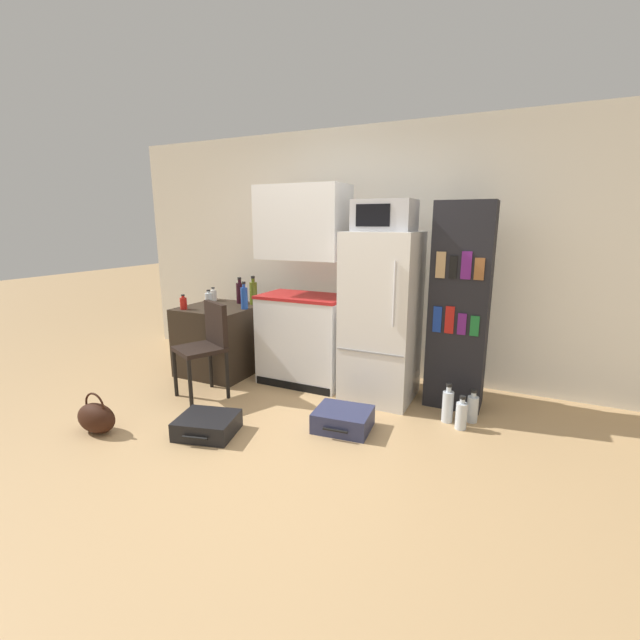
{
  "coord_description": "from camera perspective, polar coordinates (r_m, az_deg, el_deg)",
  "views": [
    {
      "loc": [
        1.6,
        -2.44,
        1.64
      ],
      "look_at": [
        0.01,
        0.85,
        0.8
      ],
      "focal_mm": 24.0,
      "sensor_mm": 36.0,
      "label": 1
    }
  ],
  "objects": [
    {
      "name": "ground_plane",
      "position": [
        3.34,
        -6.83,
        -16.57
      ],
      "size": [
        24.0,
        24.0,
        0.0
      ],
      "primitive_type": "plane",
      "color": "tan"
    },
    {
      "name": "wall_back",
      "position": [
        4.66,
        8.31,
        8.64
      ],
      "size": [
        6.4,
        0.1,
        2.61
      ],
      "color": "silver",
      "rests_on": "ground_plane"
    },
    {
      "name": "side_table",
      "position": [
        4.87,
        -13.05,
        -2.52
      ],
      "size": [
        0.76,
        0.78,
        0.74
      ],
      "color": "#2D2319",
      "rests_on": "ground_plane"
    },
    {
      "name": "kitchen_hutch",
      "position": [
        4.33,
        -2.2,
        3.36
      ],
      "size": [
        0.89,
        0.54,
        1.99
      ],
      "color": "white",
      "rests_on": "ground_plane"
    },
    {
      "name": "refrigerator",
      "position": [
        3.99,
        8.19,
        0.34
      ],
      "size": [
        0.63,
        0.65,
        1.56
      ],
      "color": "white",
      "rests_on": "ground_plane"
    },
    {
      "name": "microwave",
      "position": [
        3.9,
        8.62,
        13.61
      ],
      "size": [
        0.52,
        0.38,
        0.27
      ],
      "color": "#B7B7BC",
      "rests_on": "refrigerator"
    },
    {
      "name": "bookshelf",
      "position": [
        3.96,
        18.11,
        1.65
      ],
      "size": [
        0.49,
        0.36,
        1.82
      ],
      "color": "black",
      "rests_on": "ground_plane"
    },
    {
      "name": "bottle_clear_short",
      "position": [
        4.9,
        -14.6,
        2.79
      ],
      "size": [
        0.08,
        0.08,
        0.17
      ],
      "color": "silver",
      "rests_on": "side_table"
    },
    {
      "name": "bottle_milk_white",
      "position": [
        5.16,
        -14.03,
        3.25
      ],
      "size": [
        0.08,
        0.08,
        0.16
      ],
      "color": "white",
      "rests_on": "side_table"
    },
    {
      "name": "bottle_blue_soda",
      "position": [
        4.58,
        -10.07,
        2.97
      ],
      "size": [
        0.07,
        0.07,
        0.29
      ],
      "color": "#1E47A3",
      "rests_on": "side_table"
    },
    {
      "name": "bottle_wine_dark",
      "position": [
        4.91,
        -10.63,
        3.64
      ],
      "size": [
        0.08,
        0.08,
        0.29
      ],
      "color": "black",
      "rests_on": "side_table"
    },
    {
      "name": "bottle_olive_oil",
      "position": [
        4.81,
        -8.87,
        3.64
      ],
      "size": [
        0.08,
        0.08,
        0.32
      ],
      "color": "#566619",
      "rests_on": "side_table"
    },
    {
      "name": "bottle_ketchup_red",
      "position": [
        4.72,
        -17.75,
        2.16
      ],
      "size": [
        0.07,
        0.07,
        0.16
      ],
      "color": "#AD1914",
      "rests_on": "side_table"
    },
    {
      "name": "chair",
      "position": [
        4.19,
        -14.78,
        -2.69
      ],
      "size": [
        0.53,
        0.53,
        0.9
      ],
      "rotation": [
        0.0,
        0.0,
        -0.44
      ],
      "color": "black",
      "rests_on": "ground_plane"
    },
    {
      "name": "suitcase_large_flat",
      "position": [
        3.56,
        3.09,
        -13.09
      ],
      "size": [
        0.48,
        0.43,
        0.16
      ],
      "rotation": [
        0.0,
        0.0,
        0.1
      ],
      "color": "navy",
      "rests_on": "ground_plane"
    },
    {
      "name": "suitcase_small_flat",
      "position": [
        3.59,
        -14.79,
        -13.4
      ],
      "size": [
        0.53,
        0.48,
        0.15
      ],
      "rotation": [
        0.0,
        0.0,
        0.25
      ],
      "color": "black",
      "rests_on": "ground_plane"
    },
    {
      "name": "handbag",
      "position": [
        3.91,
        -27.67,
        -11.45
      ],
      "size": [
        0.36,
        0.2,
        0.33
      ],
      "color": "#33190F",
      "rests_on": "ground_plane"
    },
    {
      "name": "water_bottle_front",
      "position": [
        3.8,
        16.66,
        -10.87
      ],
      "size": [
        0.09,
        0.09,
        0.34
      ],
      "color": "silver",
      "rests_on": "ground_plane"
    },
    {
      "name": "water_bottle_middle",
      "position": [
        3.87,
        19.66,
        -11.02
      ],
      "size": [
        0.09,
        0.09,
        0.28
      ],
      "color": "silver",
      "rests_on": "ground_plane"
    },
    {
      "name": "water_bottle_back",
      "position": [
        3.72,
        18.32,
        -11.94
      ],
      "size": [
        0.09,
        0.09,
        0.28
      ],
      "color": "silver",
      "rests_on": "ground_plane"
    }
  ]
}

